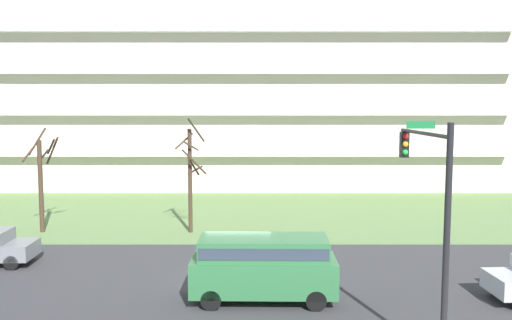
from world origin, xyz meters
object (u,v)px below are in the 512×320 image
at_px(tree_left, 193,175).
at_px(traffic_signal_mast, 432,193).
at_px(tree_far_left, 44,178).
at_px(van_green_near_left, 265,264).

xyz_separation_m(tree_left, traffic_signal_mast, (8.77, -13.42, 1.20)).
bearing_deg(tree_far_left, traffic_signal_mast, -38.58).
bearing_deg(tree_left, tree_far_left, 178.55).
bearing_deg(tree_left, van_green_near_left, -69.51).
xyz_separation_m(van_green_near_left, traffic_signal_mast, (4.90, -3.06, 3.09)).
distance_m(tree_far_left, traffic_signal_mast, 21.89).
xyz_separation_m(tree_far_left, tree_left, (8.31, -0.21, 0.18)).
height_order(tree_left, van_green_near_left, tree_left).
xyz_separation_m(tree_left, van_green_near_left, (3.87, -10.36, -1.89)).
distance_m(tree_far_left, tree_left, 8.31).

